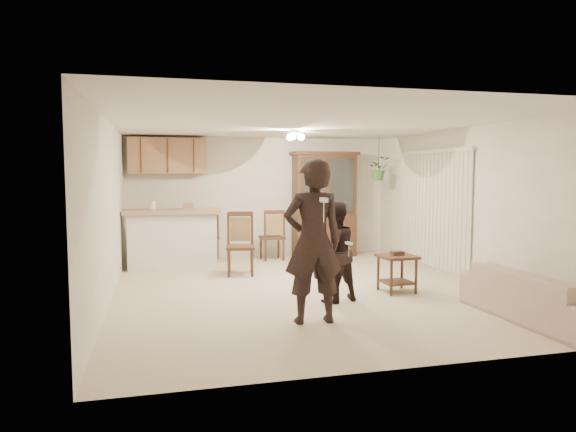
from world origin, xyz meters
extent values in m
plane|color=beige|center=(0.00, 0.00, 0.00)|extent=(6.50, 6.50, 0.00)
cube|color=silver|center=(0.00, 0.00, 2.50)|extent=(5.50, 6.50, 0.02)
cube|color=white|center=(0.00, 3.25, 1.25)|extent=(5.50, 0.02, 2.50)
cube|color=white|center=(0.00, -3.25, 1.25)|extent=(5.50, 0.02, 2.50)
cube|color=white|center=(-2.75, 0.00, 1.25)|extent=(0.02, 6.50, 2.50)
cube|color=white|center=(2.75, 0.00, 1.25)|extent=(0.02, 6.50, 2.50)
cube|color=white|center=(-1.85, 2.35, 0.50)|extent=(1.60, 0.55, 1.00)
cube|color=tan|center=(-1.85, 2.35, 1.05)|extent=(1.75, 0.70, 0.08)
cube|color=brown|center=(-1.90, 3.07, 2.10)|extent=(1.50, 0.34, 0.70)
imported|color=#355E25|center=(2.30, 2.40, 1.85)|extent=(0.43, 0.37, 0.48)
cylinder|color=black|center=(2.30, 2.40, 2.17)|extent=(0.01, 0.01, 0.65)
imported|color=beige|center=(2.33, -2.27, 0.37)|extent=(0.78, 1.89, 0.73)
imported|color=black|center=(-0.33, -1.66, 0.90)|extent=(0.67, 0.46, 1.80)
imported|color=black|center=(0.24, -0.79, 0.68)|extent=(0.78, 0.68, 1.35)
cube|color=#361D13|center=(1.31, 2.94, 0.43)|extent=(1.30, 0.53, 0.86)
cube|color=#361D13|center=(1.31, 2.94, 1.50)|extent=(1.30, 0.47, 1.29)
cube|color=silver|center=(1.31, 2.94, 1.50)|extent=(1.12, 0.03, 1.13)
cube|color=#361D13|center=(1.31, 2.94, 2.17)|extent=(1.40, 0.55, 0.06)
cube|color=#361D13|center=(1.33, -0.49, 0.53)|extent=(0.53, 0.53, 0.04)
cube|color=#361D13|center=(1.33, -0.49, 0.15)|extent=(0.45, 0.45, 0.03)
cube|color=#361D13|center=(1.33, -0.49, 0.58)|extent=(0.19, 0.13, 0.06)
cube|color=#361D13|center=(-0.73, 1.35, 0.48)|extent=(0.55, 0.55, 0.05)
cube|color=olive|center=(-0.73, 1.35, 0.77)|extent=(0.36, 0.10, 0.42)
cube|color=#361D13|center=(-0.73, 1.35, 1.04)|extent=(0.44, 0.11, 0.08)
cube|color=#361D13|center=(-1.13, 2.97, 0.40)|extent=(0.49, 0.49, 0.04)
cube|color=olive|center=(-1.13, 2.97, 0.65)|extent=(0.30, 0.10, 0.35)
cube|color=#361D13|center=(-1.13, 2.97, 0.88)|extent=(0.37, 0.12, 0.07)
cube|color=#361D13|center=(0.13, 2.72, 0.45)|extent=(0.48, 0.48, 0.05)
cube|color=olive|center=(0.13, 2.72, 0.73)|extent=(0.34, 0.06, 0.39)
cube|color=#361D13|center=(0.13, 2.72, 0.99)|extent=(0.42, 0.06, 0.08)
cube|color=white|center=(-0.35, -2.11, 1.48)|extent=(0.06, 0.17, 0.05)
cube|color=white|center=(0.33, -1.10, 0.85)|extent=(0.07, 0.13, 0.04)
camera|label=1|loc=(-2.07, -7.37, 1.78)|focal=32.00mm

